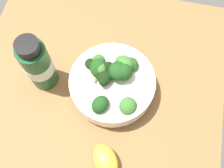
{
  "coord_description": "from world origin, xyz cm",
  "views": [
    {
      "loc": [
        -21.82,
        -8.68,
        56.32
      ],
      "look_at": [
        -0.26,
        -3.96,
        4.0
      ],
      "focal_mm": 41.3,
      "sensor_mm": 36.0,
      "label": 1
    }
  ],
  "objects": [
    {
      "name": "bottle_tall",
      "position": [
        -0.64,
        12.16,
        7.34
      ],
      "size": [
        6.19,
        6.19,
        15.73
      ],
      "color": "#194723",
      "rests_on": "ground_plane"
    },
    {
      "name": "bowl_of_broccoli",
      "position": [
        -0.05,
        -3.93,
        4.1
      ],
      "size": [
        18.89,
        18.89,
        10.24
      ],
      "color": "silver",
      "rests_on": "ground_plane"
    },
    {
      "name": "lemon_wedge",
      "position": [
        -16.12,
        -6.05,
        2.14
      ],
      "size": [
        8.07,
        7.83,
        4.28
      ],
      "primitive_type": "ellipsoid",
      "rotation": [
        0.0,
        0.0,
        3.85
      ],
      "color": "yellow",
      "rests_on": "ground_plane"
    },
    {
      "name": "ground_plane",
      "position": [
        0.0,
        0.0,
        -1.63
      ],
      "size": [
        59.6,
        59.6,
        3.25
      ],
      "primitive_type": "cube",
      "color": "brown"
    }
  ]
}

